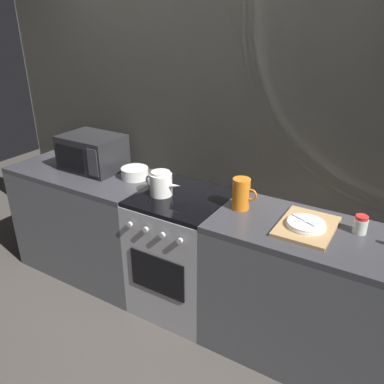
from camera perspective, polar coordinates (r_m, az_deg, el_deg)
ground_plane at (r=3.10m, az=-1.37°, el=-15.81°), size 8.00×8.00×0.00m
back_wall at (r=2.76m, az=2.00°, el=7.50°), size 3.60×0.05×2.40m
counter_left at (r=3.34m, az=-14.64°, el=-4.16°), size 1.20×0.60×0.90m
stove_unit at (r=2.83m, az=-1.48°, el=-8.89°), size 0.60×0.63×0.90m
counter_right at (r=2.55m, az=16.40°, el=-14.30°), size 1.20×0.60×0.90m
microwave at (r=3.12m, az=-14.32°, el=5.62°), size 0.46×0.35×0.27m
kettle at (r=2.61m, az=-4.53°, el=1.24°), size 0.28×0.15×0.17m
mixing_bowl at (r=2.92m, az=-8.35°, el=2.78°), size 0.20×0.20×0.08m
pitcher at (r=2.42m, az=7.21°, el=-0.27°), size 0.16×0.11×0.20m
dish_pile at (r=2.31m, az=16.38°, el=-4.73°), size 0.30×0.40×0.06m
spice_jar at (r=2.35m, az=23.40°, el=-4.38°), size 0.08×0.08×0.10m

